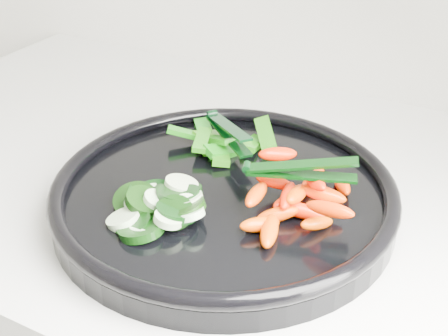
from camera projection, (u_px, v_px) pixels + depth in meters
The scene contains 6 objects.
veggie_tray at pixel (224, 195), 0.68m from camera, with size 0.38×0.38×0.04m.
cucumber_pile at pixel (160, 203), 0.64m from camera, with size 0.12×0.13×0.04m.
carrot_pile at pixel (295, 198), 0.63m from camera, with size 0.13×0.16×0.05m.
pepper_pile at pixel (225, 142), 0.76m from camera, with size 0.14×0.12×0.04m.
tong_carrot at pixel (298, 170), 0.62m from camera, with size 0.11×0.05×0.02m.
tong_pepper at pixel (227, 130), 0.75m from camera, with size 0.10×0.08×0.02m.
Camera 1 is at (-0.17, 1.13, 1.32)m, focal length 50.00 mm.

